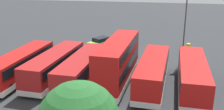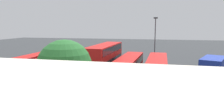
{
  "view_description": "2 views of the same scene",
  "coord_description": "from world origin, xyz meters",
  "px_view_note": "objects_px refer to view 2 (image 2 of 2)",
  "views": [
    {
      "loc": [
        -6.2,
        34.91,
        11.17
      ],
      "look_at": [
        -0.03,
        4.93,
        1.48
      ],
      "focal_mm": 41.75,
      "sensor_mm": 36.0,
      "label": 1
    },
    {
      "loc": [
        -9.05,
        38.06,
        7.35
      ],
      "look_at": [
        -0.9,
        1.52,
        1.84
      ],
      "focal_mm": 32.48,
      "sensor_mm": 36.0,
      "label": 2
    }
  ],
  "objects_px": {
    "bus_single_deck_second": "(129,66)",
    "lamp_post_tall": "(155,38)",
    "bus_double_decker_third": "(105,59)",
    "waste_bin_yellow": "(161,59)",
    "bus_single_deck_near_end": "(157,67)",
    "car_hatchback_silver": "(97,56)",
    "bus_single_deck_fifth": "(61,63)",
    "bus_single_deck_sixth": "(37,63)",
    "bus_single_deck_fourth": "(80,65)",
    "box_truck_blue": "(214,68)"
  },
  "relations": [
    {
      "from": "bus_single_deck_fourth",
      "to": "waste_bin_yellow",
      "type": "relative_size",
      "value": 11.25
    },
    {
      "from": "bus_double_decker_third",
      "to": "bus_single_deck_sixth",
      "type": "bearing_deg",
      "value": 5.67
    },
    {
      "from": "bus_single_deck_sixth",
      "to": "waste_bin_yellow",
      "type": "xyz_separation_m",
      "value": [
        -18.81,
        -15.35,
        -1.15
      ]
    },
    {
      "from": "bus_single_deck_fourth",
      "to": "waste_bin_yellow",
      "type": "xyz_separation_m",
      "value": [
        -11.82,
        -15.26,
        -1.15
      ]
    },
    {
      "from": "bus_single_deck_sixth",
      "to": "lamp_post_tall",
      "type": "bearing_deg",
      "value": -152.09
    },
    {
      "from": "lamp_post_tall",
      "to": "car_hatchback_silver",
      "type": "bearing_deg",
      "value": -22.86
    },
    {
      "from": "bus_single_deck_sixth",
      "to": "lamp_post_tall",
      "type": "distance_m",
      "value": 20.19
    },
    {
      "from": "bus_single_deck_near_end",
      "to": "bus_single_deck_sixth",
      "type": "height_order",
      "value": "same"
    },
    {
      "from": "bus_single_deck_fifth",
      "to": "box_truck_blue",
      "type": "relative_size",
      "value": 1.39
    },
    {
      "from": "bus_single_deck_near_end",
      "to": "bus_single_deck_second",
      "type": "bearing_deg",
      "value": -1.0
    },
    {
      "from": "bus_single_deck_fifth",
      "to": "lamp_post_tall",
      "type": "relative_size",
      "value": 1.25
    },
    {
      "from": "box_truck_blue",
      "to": "lamp_post_tall",
      "type": "distance_m",
      "value": 11.58
    },
    {
      "from": "bus_single_deck_second",
      "to": "waste_bin_yellow",
      "type": "height_order",
      "value": "bus_single_deck_second"
    },
    {
      "from": "box_truck_blue",
      "to": "waste_bin_yellow",
      "type": "xyz_separation_m",
      "value": [
        6.69,
        -13.8,
        -1.23
      ]
    },
    {
      "from": "waste_bin_yellow",
      "to": "bus_single_deck_second",
      "type": "bearing_deg",
      "value": 72.5
    },
    {
      "from": "bus_single_deck_second",
      "to": "bus_double_decker_third",
      "type": "xyz_separation_m",
      "value": [
        3.64,
        -0.31,
        0.83
      ]
    },
    {
      "from": "bus_double_decker_third",
      "to": "bus_single_deck_fourth",
      "type": "height_order",
      "value": "bus_double_decker_third"
    },
    {
      "from": "bus_single_deck_second",
      "to": "bus_single_deck_sixth",
      "type": "height_order",
      "value": "same"
    },
    {
      "from": "bus_single_deck_near_end",
      "to": "waste_bin_yellow",
      "type": "xyz_separation_m",
      "value": [
        -0.73,
        -14.68,
        -1.15
      ]
    },
    {
      "from": "bus_single_deck_second",
      "to": "bus_single_deck_near_end",
      "type": "bearing_deg",
      "value": 179.0
    },
    {
      "from": "bus_single_deck_second",
      "to": "lamp_post_tall",
      "type": "distance_m",
      "value": 9.84
    },
    {
      "from": "bus_single_deck_second",
      "to": "waste_bin_yellow",
      "type": "relative_size",
      "value": 11.67
    },
    {
      "from": "bus_double_decker_third",
      "to": "waste_bin_yellow",
      "type": "relative_size",
      "value": 11.68
    },
    {
      "from": "bus_single_deck_fourth",
      "to": "box_truck_blue",
      "type": "relative_size",
      "value": 1.35
    },
    {
      "from": "bus_single_deck_fourth",
      "to": "waste_bin_yellow",
      "type": "height_order",
      "value": "bus_single_deck_fourth"
    },
    {
      "from": "bus_double_decker_third",
      "to": "bus_single_deck_second",
      "type": "bearing_deg",
      "value": 175.07
    },
    {
      "from": "bus_single_deck_second",
      "to": "lamp_post_tall",
      "type": "relative_size",
      "value": 1.27
    },
    {
      "from": "bus_single_deck_fifth",
      "to": "box_truck_blue",
      "type": "xyz_separation_m",
      "value": [
        -21.82,
        -0.92,
        0.09
      ]
    },
    {
      "from": "bus_single_deck_second",
      "to": "box_truck_blue",
      "type": "relative_size",
      "value": 1.41
    },
    {
      "from": "bus_single_deck_near_end",
      "to": "car_hatchback_silver",
      "type": "bearing_deg",
      "value": -47.26
    },
    {
      "from": "bus_single_deck_sixth",
      "to": "lamp_post_tall",
      "type": "xyz_separation_m",
      "value": [
        -17.58,
        -9.32,
        3.44
      ]
    },
    {
      "from": "bus_single_deck_fifth",
      "to": "lamp_post_tall",
      "type": "bearing_deg",
      "value": -147.99
    },
    {
      "from": "car_hatchback_silver",
      "to": "bus_single_deck_near_end",
      "type": "bearing_deg",
      "value": 132.74
    },
    {
      "from": "waste_bin_yellow",
      "to": "bus_single_deck_near_end",
      "type": "bearing_deg",
      "value": 87.14
    },
    {
      "from": "lamp_post_tall",
      "to": "waste_bin_yellow",
      "type": "bearing_deg",
      "value": -101.47
    },
    {
      "from": "bus_single_deck_near_end",
      "to": "bus_single_deck_sixth",
      "type": "relative_size",
      "value": 1.03
    },
    {
      "from": "car_hatchback_silver",
      "to": "lamp_post_tall",
      "type": "bearing_deg",
      "value": 157.14
    },
    {
      "from": "bus_single_deck_fourth",
      "to": "bus_single_deck_sixth",
      "type": "xyz_separation_m",
      "value": [
        6.99,
        0.09,
        0.0
      ]
    },
    {
      "from": "bus_single_deck_second",
      "to": "bus_single_deck_sixth",
      "type": "relative_size",
      "value": 1.02
    },
    {
      "from": "bus_single_deck_near_end",
      "to": "car_hatchback_silver",
      "type": "distance_m",
      "value": 18.86
    },
    {
      "from": "bus_double_decker_third",
      "to": "bus_single_deck_fifth",
      "type": "xyz_separation_m",
      "value": [
        6.88,
        0.42,
        -0.83
      ]
    },
    {
      "from": "car_hatchback_silver",
      "to": "lamp_post_tall",
      "type": "xyz_separation_m",
      "value": [
        -12.29,
        5.18,
        4.36
      ]
    },
    {
      "from": "bus_double_decker_third",
      "to": "bus_single_deck_fifth",
      "type": "height_order",
      "value": "bus_double_decker_third"
    },
    {
      "from": "bus_single_deck_fourth",
      "to": "lamp_post_tall",
      "type": "xyz_separation_m",
      "value": [
        -10.59,
        -9.23,
        3.44
      ]
    },
    {
      "from": "bus_single_deck_sixth",
      "to": "bus_single_deck_second",
      "type": "bearing_deg",
      "value": -177.04
    },
    {
      "from": "box_truck_blue",
      "to": "waste_bin_yellow",
      "type": "distance_m",
      "value": 15.38
    },
    {
      "from": "bus_single_deck_fourth",
      "to": "box_truck_blue",
      "type": "bearing_deg",
      "value": -175.48
    },
    {
      "from": "bus_single_deck_second",
      "to": "box_truck_blue",
      "type": "height_order",
      "value": "box_truck_blue"
    },
    {
      "from": "bus_single_deck_sixth",
      "to": "box_truck_blue",
      "type": "bearing_deg",
      "value": -176.52
    },
    {
      "from": "bus_single_deck_near_end",
      "to": "bus_double_decker_third",
      "type": "relative_size",
      "value": 1.01
    }
  ]
}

